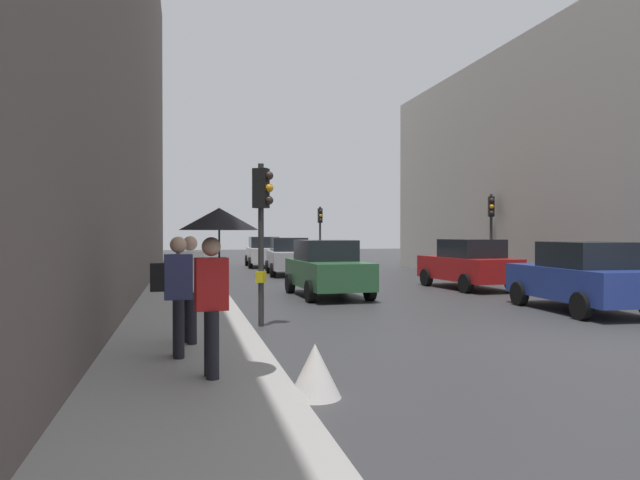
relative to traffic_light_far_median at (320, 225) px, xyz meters
The scene contains 14 objects.
ground_plane 24.01m from the traffic_light_far_median, 91.71° to the right, with size 120.00×120.00×0.00m, color #38383A.
sidewalk_kerb 19.61m from the traffic_light_far_median, 113.33° to the right, with size 2.54×40.00×0.16m, color #A8A5A0.
traffic_light_far_median is the anchor object (origin of this frame).
traffic_light_near_right 21.33m from the traffic_light_far_median, 106.68° to the right, with size 0.44×0.37×3.45m.
traffic_light_mid_street 11.97m from the traffic_light_far_median, 66.85° to the right, with size 0.34×0.45×3.60m.
car_green_estate 15.65m from the traffic_light_far_median, 102.57° to the right, with size 2.14×4.26×1.76m.
car_white_compact 3.64m from the traffic_light_far_median, 165.75° to the left, with size 2.13×4.26×1.76m.
car_blue_van 20.20m from the traffic_light_far_median, 84.26° to the right, with size 2.19×4.29×1.76m.
car_silver_hatchback 6.75m from the traffic_light_far_median, 116.34° to the right, with size 2.23×4.31×1.76m.
car_red_sedan 14.22m from the traffic_light_far_median, 81.51° to the right, with size 2.27×4.33×1.76m.
pedestrian_with_umbrella 26.25m from the traffic_light_far_median, 106.21° to the right, with size 1.00×1.00×2.14m.
pedestrian_with_grey_backpack 25.19m from the traffic_light_far_median, 108.20° to the right, with size 0.61×0.36×1.77m.
pedestrian_with_black_backpack 24.14m from the traffic_light_far_median, 108.57° to the right, with size 0.65×0.42×1.77m.
warning_sign_triangle 26.64m from the traffic_light_far_median, 103.50° to the right, with size 0.64×0.64×0.65m, color silver.
Camera 1 is at (-7.01, -8.64, 1.98)m, focal length 32.14 mm.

